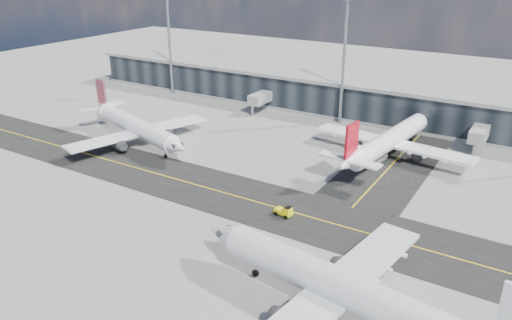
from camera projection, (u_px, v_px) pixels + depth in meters
The scene contains 9 objects.
ground at pixel (219, 205), 77.34m from camera, with size 300.00×300.00×0.00m, color gray.
taxiway_lanes at pixel (275, 185), 83.89m from camera, with size 180.00×63.00×0.03m.
terminal_concourse at pixel (352, 99), 118.99m from camera, with size 152.00×19.80×8.80m.
floodlight_masts at pixel (344, 55), 109.14m from camera, with size 102.50×0.70×28.90m.
airliner_af at pixel (135, 127), 101.61m from camera, with size 34.95×30.12×10.55m.
airliner_redtail at pixel (389, 141), 93.61m from camera, with size 31.40×36.73×10.88m.
airliner_near at pixel (347, 291), 51.54m from camera, with size 39.34×33.66×11.66m.
baggage_tug at pixel (285, 211), 73.68m from camera, with size 2.88×1.75×1.70m.
service_van at pixel (376, 158), 93.11m from camera, with size 2.56×5.56×1.55m, color white.
Camera 1 is at (40.96, -55.54, 36.07)m, focal length 35.00 mm.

